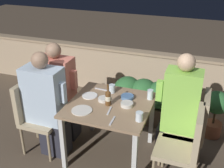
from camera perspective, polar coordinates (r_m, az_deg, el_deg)
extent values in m
plane|color=brown|center=(3.63, -0.37, -13.91)|extent=(16.00, 16.00, 0.00)
cube|color=tan|center=(4.78, 6.44, 1.78)|extent=(9.00, 0.14, 0.76)
cube|color=#9E8466|center=(4.63, 6.68, 6.30)|extent=(9.00, 0.18, 0.04)
cube|color=#937556|center=(3.22, -0.41, -4.26)|extent=(0.93, 0.90, 0.03)
cube|color=silver|center=(3.27, -9.91, -11.74)|extent=(0.05, 0.05, 0.69)
cube|color=silver|center=(3.02, 4.59, -15.18)|extent=(0.05, 0.05, 0.69)
cube|color=silver|center=(3.86, -4.16, -4.97)|extent=(0.05, 0.05, 0.69)
cube|color=silver|center=(3.65, 8.04, -7.22)|extent=(0.05, 0.05, 0.69)
cube|color=brown|center=(4.22, 6.17, -5.37)|extent=(0.88, 0.36, 0.28)
ellipsoid|color=#2D6633|center=(4.12, 3.10, -1.12)|extent=(0.40, 0.47, 0.38)
ellipsoid|color=#2D6633|center=(4.07, 6.37, -1.65)|extent=(0.40, 0.47, 0.38)
ellipsoid|color=#2D6633|center=(4.03, 9.73, -2.18)|extent=(0.40, 0.47, 0.38)
cube|color=tan|center=(3.56, -14.01, -7.22)|extent=(0.43, 0.43, 0.05)
cube|color=tan|center=(3.53, -17.07, -2.99)|extent=(0.06, 0.43, 0.47)
cylinder|color=#9E8966|center=(3.66, -17.71, -10.98)|extent=(0.03, 0.03, 0.40)
cylinder|color=#9E8966|center=(3.48, -12.65, -12.51)|extent=(0.03, 0.03, 0.40)
cylinder|color=#9E8966|center=(3.90, -14.50, -8.01)|extent=(0.03, 0.03, 0.40)
cylinder|color=#9E8966|center=(3.73, -9.65, -9.25)|extent=(0.03, 0.03, 0.40)
cube|color=#282833|center=(3.59, -11.35, -10.44)|extent=(0.32, 0.23, 0.45)
cube|color=silver|center=(3.34, -13.67, -2.23)|extent=(0.46, 0.26, 0.68)
cube|color=silver|center=(3.18, -10.03, -1.69)|extent=(0.07, 0.07, 0.24)
sphere|color=#99755B|center=(3.17, -14.48, 4.72)|extent=(0.19, 0.19, 0.19)
cube|color=tan|center=(3.83, -11.67, -4.41)|extent=(0.43, 0.43, 0.05)
cube|color=tan|center=(3.81, -14.49, -0.48)|extent=(0.06, 0.43, 0.47)
cylinder|color=#9E8966|center=(3.91, -15.13, -8.01)|extent=(0.03, 0.03, 0.40)
cylinder|color=#9E8966|center=(3.73, -10.33, -9.25)|extent=(0.03, 0.03, 0.40)
cylinder|color=#9E8966|center=(4.17, -12.31, -5.39)|extent=(0.03, 0.03, 0.40)
cylinder|color=#9E8966|center=(4.00, -7.72, -6.41)|extent=(0.03, 0.03, 0.40)
cube|color=#282833|center=(3.86, -9.21, -7.42)|extent=(0.31, 0.23, 0.45)
cube|color=#E07A66|center=(3.63, -11.22, 0.28)|extent=(0.44, 0.26, 0.67)
cube|color=#E07A66|center=(3.48, -7.78, 0.87)|extent=(0.07, 0.07, 0.24)
sphere|color=#99755B|center=(3.47, -11.83, 6.68)|extent=(0.19, 0.19, 0.19)
cube|color=tan|center=(3.09, 12.80, -12.89)|extent=(0.43, 0.43, 0.05)
cube|color=tan|center=(2.93, 17.05, -9.48)|extent=(0.06, 0.43, 0.47)
cylinder|color=#9E8966|center=(3.38, 9.69, -13.41)|extent=(0.03, 0.03, 0.40)
cylinder|color=#9E8966|center=(3.37, 16.12, -14.45)|extent=(0.03, 0.03, 0.40)
cube|color=tan|center=(3.38, 14.44, -9.28)|extent=(0.43, 0.43, 0.05)
cube|color=tan|center=(3.24, 18.31, -6.00)|extent=(0.06, 0.43, 0.47)
cylinder|color=#9E8966|center=(3.37, 10.41, -13.62)|extent=(0.03, 0.03, 0.40)
cylinder|color=#9E8966|center=(3.36, 16.86, -14.65)|extent=(0.03, 0.03, 0.40)
cylinder|color=#9E8966|center=(3.67, 11.48, -10.06)|extent=(0.03, 0.03, 0.40)
cylinder|color=#9E8966|center=(3.66, 17.33, -10.98)|extent=(0.03, 0.03, 0.40)
cube|color=#282833|center=(3.50, 11.27, -11.49)|extent=(0.27, 0.23, 0.45)
cube|color=#8CCC4C|center=(3.18, 13.95, -3.39)|extent=(0.39, 0.26, 0.72)
cube|color=#8CCC4C|center=(3.16, 9.65, -1.32)|extent=(0.07, 0.07, 0.24)
sphere|color=tan|center=(2.99, 14.88, 4.25)|extent=(0.19, 0.19, 0.19)
cylinder|color=brown|center=(3.15, -0.81, -3.02)|extent=(0.06, 0.06, 0.16)
cylinder|color=beige|center=(3.15, -0.81, -2.90)|extent=(0.06, 0.06, 0.06)
cone|color=brown|center=(3.11, -0.82, -1.50)|extent=(0.06, 0.06, 0.03)
cylinder|color=brown|center=(3.08, -0.82, -0.70)|extent=(0.02, 0.02, 0.07)
cylinder|color=silver|center=(3.10, -6.15, -5.34)|extent=(0.23, 0.23, 0.01)
cylinder|color=white|center=(3.38, -4.54, -2.36)|extent=(0.19, 0.19, 0.01)
cylinder|color=#4C709E|center=(3.32, 3.15, -2.66)|extent=(0.15, 0.15, 0.04)
torus|color=#4C709E|center=(3.31, 3.15, -2.41)|extent=(0.15, 0.15, 0.01)
cylinder|color=beige|center=(3.16, 3.05, -4.15)|extent=(0.14, 0.14, 0.04)
torus|color=beige|center=(3.15, 3.06, -3.89)|extent=(0.14, 0.14, 0.01)
cylinder|color=beige|center=(3.26, -1.73, -3.11)|extent=(0.13, 0.13, 0.04)
torus|color=beige|center=(3.26, -1.74, -2.86)|extent=(0.13, 0.13, 0.01)
cylinder|color=silver|center=(3.44, 0.00, -0.94)|extent=(0.08, 0.08, 0.10)
cylinder|color=silver|center=(2.91, 5.57, -6.58)|extent=(0.08, 0.08, 0.10)
cylinder|color=silver|center=(3.31, 7.77, -2.13)|extent=(0.07, 0.07, 0.12)
cube|color=silver|center=(3.07, -0.55, -5.46)|extent=(0.04, 0.17, 0.01)
cube|color=silver|center=(2.91, 0.05, -7.49)|extent=(0.03, 0.17, 0.01)
cube|color=silver|center=(3.53, -2.22, -1.08)|extent=(0.17, 0.03, 0.01)
cylinder|color=#9E5638|center=(4.10, 19.64, -8.61)|extent=(0.24, 0.24, 0.20)
cylinder|color=#47331E|center=(4.00, 20.05, -6.32)|extent=(0.03, 0.03, 0.18)
ellipsoid|color=#2D6633|center=(3.89, 20.55, -3.52)|extent=(0.33, 0.33, 0.30)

